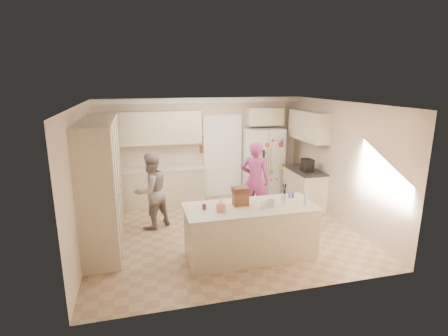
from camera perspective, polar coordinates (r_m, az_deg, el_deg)
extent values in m
cube|color=tan|center=(7.33, -0.08, -10.31)|extent=(5.20, 4.60, 0.02)
cube|color=white|center=(6.68, -0.09, 10.60)|extent=(5.20, 4.60, 0.02)
cube|color=beige|center=(9.09, -3.69, 3.21)|extent=(5.20, 0.02, 2.60)
cube|color=beige|center=(4.79, 6.82, -7.10)|extent=(5.20, 0.02, 2.60)
cube|color=beige|center=(6.76, -22.08, -1.70)|extent=(0.02, 4.60, 2.60)
cube|color=beige|center=(7.93, 18.53, 0.86)|extent=(0.02, 4.60, 2.60)
cube|color=white|center=(8.89, -3.75, 10.96)|extent=(5.20, 0.08, 0.12)
cube|color=beige|center=(6.94, -19.25, -2.11)|extent=(0.60, 2.60, 2.35)
cube|color=beige|center=(8.86, -10.55, -3.03)|extent=(2.20, 0.60, 0.88)
cube|color=beige|center=(8.73, -10.69, -0.16)|extent=(2.24, 0.63, 0.04)
cube|color=beige|center=(8.67, -11.05, 6.47)|extent=(2.20, 0.35, 0.80)
cube|color=black|center=(9.23, -0.27, 1.82)|extent=(0.90, 0.06, 2.10)
cube|color=white|center=(9.19, -0.22, 1.78)|extent=(1.02, 0.03, 2.22)
cube|color=brown|center=(9.01, -3.54, 4.73)|extent=(0.15, 0.02, 0.20)
cube|color=brown|center=(9.06, -3.51, 3.05)|extent=(0.15, 0.02, 0.20)
cube|color=white|center=(9.30, 6.46, 0.89)|extent=(0.99, 0.82, 1.80)
cube|color=gray|center=(8.98, 7.25, 0.38)|extent=(0.02, 0.02, 1.78)
cube|color=black|center=(8.84, 6.00, 1.86)|extent=(0.22, 0.03, 0.35)
cylinder|color=silver|center=(8.92, 7.02, 1.28)|extent=(0.02, 0.02, 0.85)
cylinder|color=silver|center=(8.95, 7.62, 1.31)|extent=(0.02, 0.02, 0.85)
cube|color=beige|center=(9.24, 6.66, 8.35)|extent=(0.95, 0.35, 0.45)
cube|color=beige|center=(8.83, 12.91, -3.22)|extent=(0.60, 1.20, 0.88)
cube|color=#2D2B28|center=(8.70, 13.02, -0.33)|extent=(0.63, 1.24, 0.04)
cube|color=beige|center=(8.74, 13.60, 6.72)|extent=(0.35, 1.50, 0.70)
cube|color=black|center=(8.47, 13.46, 0.43)|extent=(0.22, 0.28, 0.30)
cube|color=beige|center=(6.23, 4.28, -10.39)|extent=(2.20, 0.90, 0.88)
cube|color=beige|center=(6.06, 4.36, -6.43)|extent=(2.28, 0.96, 0.05)
cylinder|color=white|center=(6.29, 9.86, -4.83)|extent=(0.13, 0.13, 0.15)
cube|color=#E2827B|center=(5.79, -0.51, -6.39)|extent=(0.13, 0.13, 0.14)
cone|color=white|center=(5.75, -0.51, -5.36)|extent=(0.08, 0.08, 0.08)
cube|color=brown|center=(6.05, 2.73, -5.05)|extent=(0.26, 0.18, 0.22)
cube|color=#592D1E|center=(6.00, 2.74, -3.61)|extent=(0.28, 0.20, 0.10)
cylinder|color=#59263F|center=(5.88, -3.24, -6.32)|extent=(0.07, 0.07, 0.09)
cube|color=white|center=(5.89, 6.39, -6.00)|extent=(0.12, 0.06, 0.16)
cube|color=silver|center=(5.99, 7.57, -5.70)|extent=(0.12, 0.05, 0.16)
cylinder|color=silver|center=(6.24, 13.16, -4.74)|extent=(0.07, 0.07, 0.24)
cylinder|color=#374397|center=(6.52, 10.61, -4.47)|extent=(0.05, 0.05, 0.09)
cylinder|color=#374397|center=(6.55, 11.17, -4.42)|extent=(0.05, 0.05, 0.09)
imported|color=#9B9593|center=(7.37, -11.81, -3.68)|extent=(0.99, 0.94, 1.61)
imported|color=#A23274|center=(7.75, 5.09, -2.00)|extent=(0.76, 0.68, 1.75)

